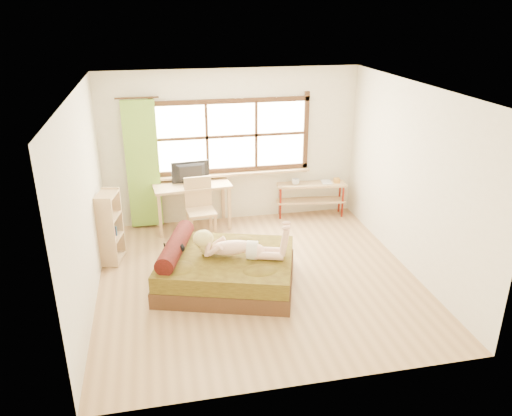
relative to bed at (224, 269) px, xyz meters
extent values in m
plane|color=#9E754C|center=(0.51, 0.08, -0.25)|extent=(4.50, 4.50, 0.00)
plane|color=white|center=(0.51, 0.08, 2.45)|extent=(4.50, 4.50, 0.00)
plane|color=silver|center=(0.51, 2.33, 1.10)|extent=(4.50, 0.00, 4.50)
plane|color=silver|center=(0.51, -2.17, 1.10)|extent=(4.50, 0.00, 4.50)
plane|color=silver|center=(-1.74, 0.08, 1.10)|extent=(0.00, 4.50, 4.50)
plane|color=silver|center=(2.76, 0.08, 1.10)|extent=(0.00, 4.50, 4.50)
cube|color=#FFEDBF|center=(0.51, 2.32, 1.30)|extent=(2.60, 0.01, 1.30)
cube|color=tan|center=(0.51, 2.25, 0.63)|extent=(2.80, 0.16, 0.04)
cube|color=#518724|center=(-1.04, 2.21, 0.90)|extent=(0.55, 0.10, 2.20)
cube|color=#362010|center=(0.04, -0.01, -0.13)|extent=(2.18, 1.94, 0.23)
cube|color=#35240C|center=(0.04, -0.01, 0.09)|extent=(2.14, 1.90, 0.23)
cylinder|color=black|center=(-0.64, 0.20, 0.32)|extent=(0.61, 1.26, 0.26)
cube|color=tan|center=(-0.24, 2.03, 0.55)|extent=(1.36, 0.72, 0.04)
cube|color=tan|center=(-0.82, 1.73, 0.14)|extent=(0.06, 0.06, 0.78)
cube|color=tan|center=(0.37, 1.84, 0.14)|extent=(0.06, 0.06, 0.78)
cube|color=tan|center=(-0.86, 2.21, 0.14)|extent=(0.06, 0.06, 0.78)
cube|color=tan|center=(0.33, 2.32, 0.14)|extent=(0.06, 0.06, 0.78)
imported|color=black|center=(-0.24, 2.08, 0.75)|extent=(0.65, 0.14, 0.37)
cube|color=tan|center=(-0.14, 1.58, 0.23)|extent=(0.50, 0.50, 0.04)
cube|color=tan|center=(-0.16, 1.78, 0.51)|extent=(0.46, 0.09, 0.52)
cube|color=tan|center=(-0.32, 1.36, -0.02)|extent=(0.05, 0.05, 0.46)
cube|color=tan|center=(0.07, 1.40, -0.02)|extent=(0.05, 0.05, 0.46)
cube|color=tan|center=(-0.36, 1.75, -0.02)|extent=(0.05, 0.05, 0.46)
cube|color=tan|center=(0.03, 1.79, -0.02)|extent=(0.05, 0.05, 0.46)
cube|color=tan|center=(1.94, 2.15, 0.36)|extent=(1.29, 0.47, 0.04)
cube|color=tan|center=(1.94, 2.15, 0.05)|extent=(1.29, 0.47, 0.03)
cylinder|color=maroon|center=(1.35, 2.09, 0.07)|extent=(0.04, 0.04, 0.63)
cylinder|color=maroon|center=(2.50, 1.95, 0.07)|extent=(0.04, 0.04, 0.63)
cylinder|color=maroon|center=(1.39, 2.34, 0.07)|extent=(0.04, 0.04, 0.63)
cylinder|color=maroon|center=(2.53, 2.20, 0.07)|extent=(0.04, 0.04, 0.63)
cube|color=#BA802E|center=(2.41, 2.09, 0.42)|extent=(0.12, 0.12, 0.08)
imported|color=gray|center=(1.64, 2.15, 0.44)|extent=(0.15, 0.15, 0.11)
imported|color=gray|center=(2.14, 2.15, 0.39)|extent=(0.21, 0.27, 0.02)
cube|color=tan|center=(-1.57, 1.05, -0.20)|extent=(0.36, 0.50, 0.03)
cube|color=tan|center=(-1.57, 1.05, 0.14)|extent=(0.36, 0.50, 0.03)
cube|color=tan|center=(-1.57, 1.05, 0.49)|extent=(0.36, 0.50, 0.03)
cube|color=tan|center=(-1.57, 1.05, 0.83)|extent=(0.36, 0.50, 0.03)
cube|color=tan|center=(-1.62, 0.82, 0.32)|extent=(0.27, 0.09, 1.11)
cube|color=tan|center=(-1.52, 1.27, 0.32)|extent=(0.27, 0.09, 1.11)
camera|label=1|loc=(-0.80, -6.10, 3.44)|focal=35.00mm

